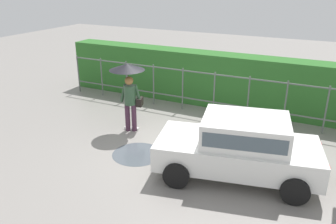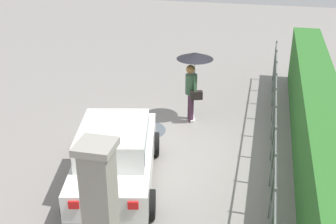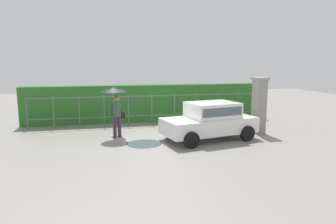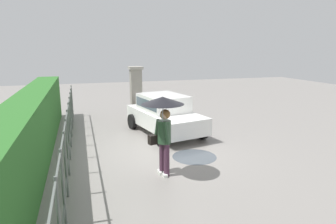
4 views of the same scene
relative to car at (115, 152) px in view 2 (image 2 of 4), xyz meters
name	(u,v)px [view 2 (image 2 of 4)]	position (x,y,z in m)	size (l,w,h in m)	color
ground_plane	(167,144)	(-2.06, 0.70, -0.80)	(40.00, 40.00, 0.00)	gray
car	(115,152)	(0.00, 0.00, 0.00)	(3.97, 2.47, 1.48)	white
pedestrian	(194,71)	(-3.68, 1.10, 0.74)	(1.05, 1.05, 2.07)	#47283D
gate_pillar	(100,206)	(2.44, 0.61, 0.44)	(0.60, 0.60, 2.42)	gray
fence_section	(274,131)	(-1.81, 3.41, 0.02)	(11.59, 0.05, 1.50)	#59605B
hedge_row	(317,130)	(-1.81, 4.41, 0.15)	(12.54, 0.90, 1.90)	#2D6B28
puddle_near	(142,130)	(-2.68, -0.16, -0.80)	(1.34, 1.34, 0.00)	#4C545B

